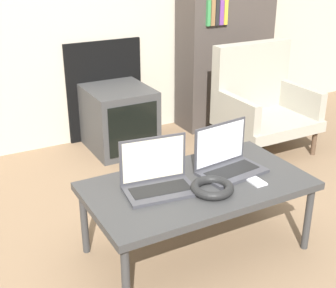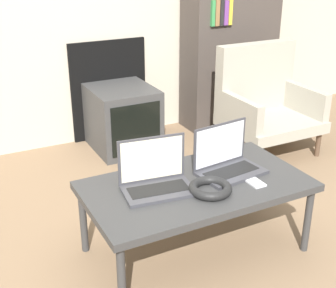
# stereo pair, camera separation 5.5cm
# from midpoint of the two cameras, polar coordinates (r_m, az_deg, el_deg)

# --- Properties ---
(ground_plane) EXTENTS (14.00, 14.00, 0.00)m
(ground_plane) POSITION_cam_midpoint_polar(r_m,az_deg,el_deg) (2.32, 5.65, -15.43)
(ground_plane) COLOR #7A6047
(table) EXTENTS (1.08, 0.59, 0.39)m
(table) POSITION_cam_midpoint_polar(r_m,az_deg,el_deg) (2.27, 2.94, -5.45)
(table) COLOR #333333
(table) RESTS_ON ground_plane
(laptop_left) EXTENTS (0.35, 0.24, 0.24)m
(laptop_left) POSITION_cam_midpoint_polar(r_m,az_deg,el_deg) (2.18, -2.04, -4.12)
(laptop_left) COLOR #38383D
(laptop_left) RESTS_ON table
(laptop_right) EXTENTS (0.35, 0.24, 0.24)m
(laptop_right) POSITION_cam_midpoint_polar(r_m,az_deg,el_deg) (2.36, 6.54, -1.98)
(laptop_right) COLOR #38383D
(laptop_right) RESTS_ON table
(headphones) EXTENTS (0.20, 0.20, 0.04)m
(headphones) POSITION_cam_midpoint_polar(r_m,az_deg,el_deg) (2.17, 4.67, -5.33)
(headphones) COLOR black
(headphones) RESTS_ON table
(phone) EXTENTS (0.06, 0.14, 0.01)m
(phone) POSITION_cam_midpoint_polar(r_m,az_deg,el_deg) (2.30, 9.72, -4.34)
(phone) COLOR silver
(phone) RESTS_ON table
(tv) EXTENTS (0.45, 0.52, 0.47)m
(tv) POSITION_cam_midpoint_polar(r_m,az_deg,el_deg) (3.53, -6.44, 3.09)
(tv) COLOR #383838
(tv) RESTS_ON ground_plane
(armchair) EXTENTS (0.65, 0.55, 0.78)m
(armchair) POSITION_cam_midpoint_polar(r_m,az_deg,el_deg) (3.55, 10.69, 5.41)
(armchair) COLOR gray
(armchair) RESTS_ON ground_plane
(bookshelf) EXTENTS (0.78, 0.32, 1.58)m
(bookshelf) POSITION_cam_midpoint_polar(r_m,az_deg,el_deg) (3.95, 6.61, 13.60)
(bookshelf) COLOR #3F3833
(bookshelf) RESTS_ON ground_plane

